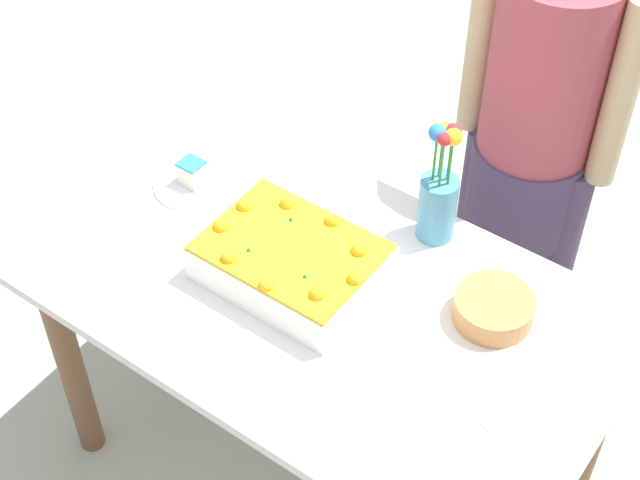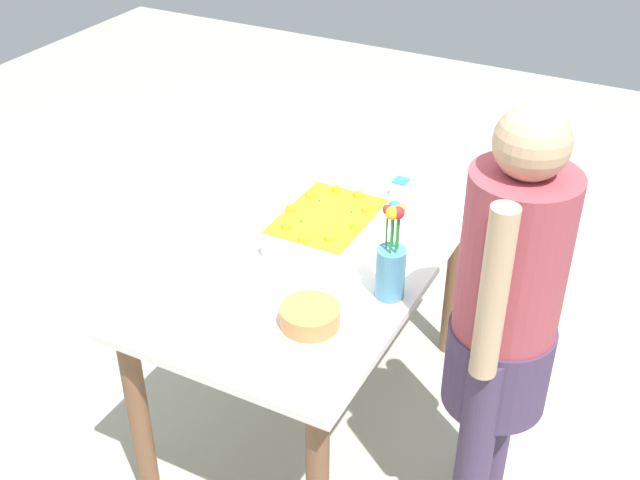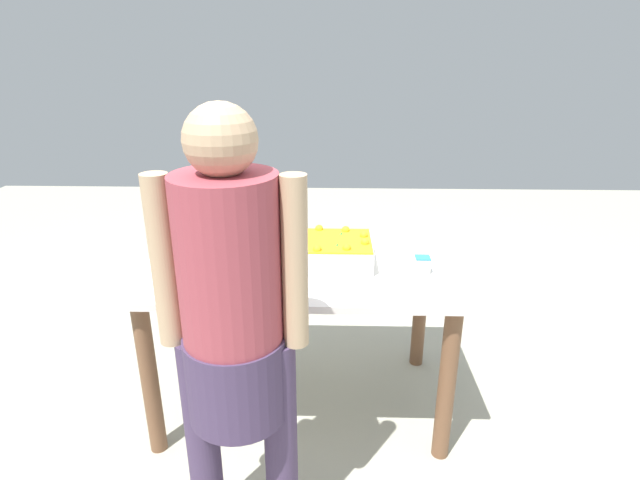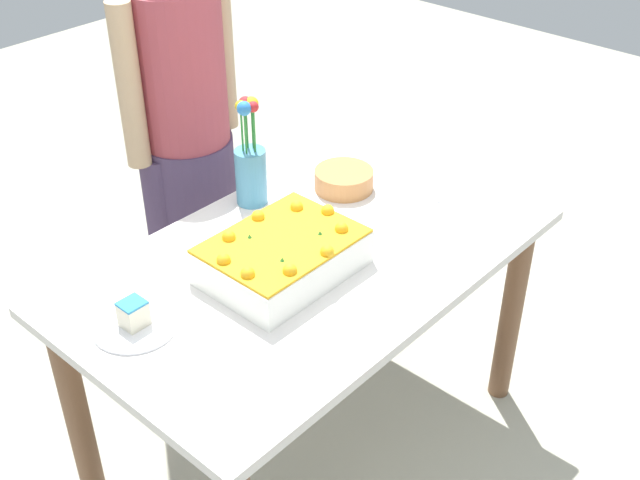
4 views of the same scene
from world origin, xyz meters
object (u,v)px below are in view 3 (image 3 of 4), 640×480
at_px(fruit_bowl, 215,270).
at_px(person_standing, 233,320).
at_px(sheet_cake, 325,250).
at_px(flower_vase, 270,266).
at_px(serving_plate_with_slice, 422,270).
at_px(cake_knife, 185,259).

height_order(fruit_bowl, person_standing, person_standing).
xyz_separation_m(sheet_cake, person_standing, (0.26, 0.71, 0.06)).
xyz_separation_m(flower_vase, fruit_bowl, (0.25, -0.15, -0.09)).
height_order(serving_plate_with_slice, fruit_bowl, serving_plate_with_slice).
xyz_separation_m(serving_plate_with_slice, cake_knife, (1.03, -0.13, -0.02)).
bearing_deg(sheet_cake, person_standing, 69.69).
height_order(serving_plate_with_slice, cake_knife, serving_plate_with_slice).
relative_size(sheet_cake, cake_knife, 2.02).
relative_size(sheet_cake, flower_vase, 1.19).
bearing_deg(serving_plate_with_slice, cake_knife, -7.07).
bearing_deg(flower_vase, person_standing, 80.37).
bearing_deg(cake_knife, serving_plate_with_slice, -66.25).
bearing_deg(cake_knife, fruit_bowl, -105.31).
xyz_separation_m(serving_plate_with_slice, fruit_bowl, (0.85, 0.06, 0.01)).
xyz_separation_m(sheet_cake, fruit_bowl, (0.44, 0.17, -0.02)).
bearing_deg(flower_vase, fruit_bowl, -32.09).
distance_m(cake_knife, fruit_bowl, 0.26).
distance_m(cake_knife, flower_vase, 0.56).
relative_size(sheet_cake, person_standing, 0.27).
bearing_deg(cake_knife, sheet_cake, -60.44).
bearing_deg(flower_vase, cake_knife, -38.70).
relative_size(serving_plate_with_slice, flower_vase, 0.62).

